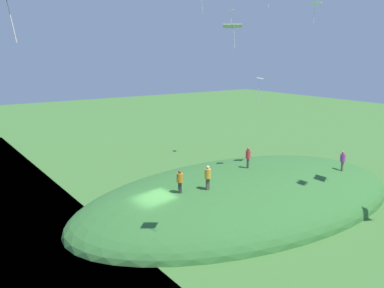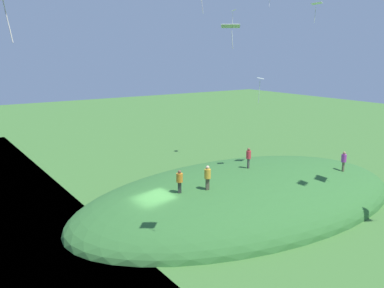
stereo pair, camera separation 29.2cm
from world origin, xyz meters
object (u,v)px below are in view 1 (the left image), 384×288
at_px(person_watching_kites, 248,155).
at_px(kite_12, 232,27).
at_px(kite_13, 232,12).
at_px(mooring_post, 106,218).
at_px(kite_14, 260,81).
at_px(person_on_hilltop, 208,175).
at_px(kite_9, 316,4).
at_px(person_walking_path, 343,159).
at_px(person_with_child, 180,179).

height_order(person_watching_kites, kite_12, kite_12).
bearing_deg(kite_12, kite_13, 50.36).
bearing_deg(person_watching_kites, mooring_post, -84.23).
bearing_deg(mooring_post, kite_12, -74.50).
xyz_separation_m(kite_13, kite_14, (-6.14, -11.00, -6.36)).
distance_m(person_on_hilltop, kite_14, 9.19).
relative_size(kite_9, mooring_post, 1.34).
distance_m(person_on_hilltop, person_walking_path, 13.33).
distance_m(person_on_hilltop, kite_9, 15.32).
xyz_separation_m(person_with_child, kite_12, (-1.61, -7.29, 9.81)).
bearing_deg(person_watching_kites, kite_12, -33.20).
relative_size(person_walking_path, mooring_post, 1.55).
height_order(person_watching_kites, person_with_child, person_watching_kites).
relative_size(kite_12, kite_13, 0.64).
distance_m(person_watching_kites, person_walking_path, 8.45).
bearing_deg(person_walking_path, kite_12, 4.17).
relative_size(kite_12, mooring_post, 1.03).
relative_size(person_with_child, kite_12, 1.43).
bearing_deg(person_walking_path, person_with_child, -21.14).
bearing_deg(mooring_post, person_watching_kites, -7.75).
xyz_separation_m(person_on_hilltop, kite_13, (12.64, 12.91, 12.57)).
height_order(person_with_child, kite_14, kite_14).
relative_size(person_on_hilltop, kite_12, 1.53).
xyz_separation_m(kite_9, kite_13, (3.09, 13.59, 0.60)).
relative_size(person_watching_kites, kite_12, 1.48).
bearing_deg(person_with_child, person_on_hilltop, -171.43).
distance_m(person_on_hilltop, mooring_post, 7.81).
distance_m(person_on_hilltop, person_with_child, 2.00).
xyz_separation_m(person_with_child, kite_13, (14.47, 12.12, 12.75)).
relative_size(person_walking_path, kite_14, 0.83).
height_order(person_with_child, kite_12, kite_12).
relative_size(kite_9, kite_14, 0.72).
distance_m(kite_9, kite_12, 14.42).
bearing_deg(person_with_child, kite_13, -108.20).
distance_m(kite_14, mooring_post, 15.82).
height_order(kite_14, mooring_post, kite_14).
height_order(person_on_hilltop, mooring_post, person_on_hilltop).
relative_size(person_with_child, mooring_post, 1.47).
xyz_separation_m(person_on_hilltop, mooring_post, (-6.25, 3.60, -3.01)).
bearing_deg(person_on_hilltop, kite_13, 55.66).
xyz_separation_m(kite_12, kite_13, (16.08, 19.41, 2.95)).
height_order(person_walking_path, mooring_post, person_walking_path).
height_order(kite_9, mooring_post, kite_9).
xyz_separation_m(person_walking_path, kite_14, (-6.75, 3.39, 6.66)).
bearing_deg(person_watching_kites, kite_9, 69.53).
distance_m(person_watching_kites, kite_12, 15.56).
bearing_deg(kite_9, person_on_hilltop, 175.89).
xyz_separation_m(kite_9, kite_14, (-3.05, 2.59, -5.75)).
bearing_deg(kite_14, mooring_post, 172.41).
distance_m(person_watching_kites, kite_9, 12.69).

